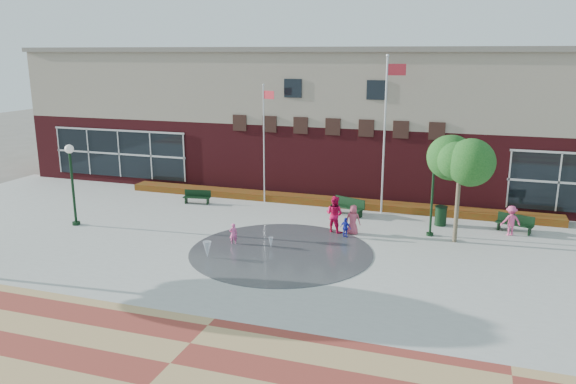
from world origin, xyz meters
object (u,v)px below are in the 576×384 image
(flagpole_right, at_px, (386,127))
(child_splash, at_px, (233,234))
(flagpole_left, at_px, (264,138))
(trash_can, at_px, (441,216))
(bench_left, at_px, (197,200))

(flagpole_right, relative_size, child_splash, 8.45)
(flagpole_left, distance_m, trash_can, 11.10)
(trash_can, bearing_deg, flagpole_left, 171.75)
(flagpole_left, distance_m, flagpole_right, 7.23)
(bench_left, bearing_deg, child_splash, -59.52)
(trash_can, bearing_deg, flagpole_right, 157.87)
(flagpole_right, xyz_separation_m, bench_left, (-10.93, -1.44, -4.65))
(flagpole_left, bearing_deg, flagpole_right, 15.34)
(flagpole_left, bearing_deg, bench_left, -139.89)
(flagpole_right, height_order, bench_left, flagpole_right)
(bench_left, height_order, child_splash, child_splash)
(flagpole_right, xyz_separation_m, child_splash, (-5.88, -7.50, -4.40))
(bench_left, height_order, trash_can, trash_can)
(flagpole_right, distance_m, child_splash, 10.50)
(flagpole_right, distance_m, trash_can, 5.63)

